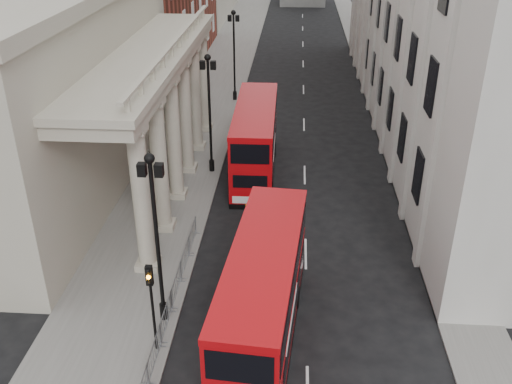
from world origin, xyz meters
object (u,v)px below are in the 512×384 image
at_px(bus_near, 263,295).
at_px(pedestrian_b, 153,153).
at_px(lamp_post_north, 234,49).
at_px(lamp_post_south, 156,229).
at_px(lamp_post_mid, 209,106).
at_px(pedestrian_c, 177,147).
at_px(bus_far, 255,139).
at_px(traffic_light, 151,293).
at_px(pedestrian_a, 147,207).

distance_m(bus_near, pedestrian_b, 20.29).
bearing_deg(bus_near, lamp_post_north, 102.89).
xyz_separation_m(lamp_post_south, lamp_post_north, (0.00, 32.00, 0.00)).
bearing_deg(lamp_post_mid, bus_near, -74.78).
xyz_separation_m(lamp_post_south, pedestrian_c, (-2.89, 18.06, -3.91)).
relative_size(lamp_post_north, bus_far, 0.74).
bearing_deg(traffic_light, pedestrian_a, 105.45).
xyz_separation_m(lamp_post_mid, pedestrian_a, (-2.94, -7.03, -3.97)).
relative_size(bus_near, pedestrian_b, 6.93).
height_order(lamp_post_north, traffic_light, lamp_post_north).
relative_size(lamp_post_mid, pedestrian_a, 5.09).
bearing_deg(bus_near, pedestrian_c, 116.39).
distance_m(lamp_post_south, pedestrian_c, 18.70).
distance_m(lamp_post_north, pedestrian_c, 14.76).
bearing_deg(pedestrian_c, lamp_post_south, -94.12).
xyz_separation_m(lamp_post_mid, lamp_post_north, (0.00, 16.00, 0.00)).
relative_size(bus_far, pedestrian_b, 6.91).
bearing_deg(lamp_post_north, traffic_light, -89.83).
height_order(lamp_post_mid, pedestrian_c, lamp_post_mid).
height_order(lamp_post_south, pedestrian_c, lamp_post_south).
relative_size(lamp_post_mid, pedestrian_c, 4.70).
bearing_deg(bus_far, lamp_post_mid, -175.55).
distance_m(pedestrian_b, pedestrian_c, 1.86).
distance_m(lamp_post_mid, lamp_post_north, 16.00).
xyz_separation_m(lamp_post_north, traffic_light, (0.10, -34.02, -1.80)).
xyz_separation_m(lamp_post_north, bus_near, (4.65, -33.09, -2.40)).
bearing_deg(traffic_light, lamp_post_mid, 90.32).
bearing_deg(lamp_post_south, bus_near, -13.16).
bearing_deg(pedestrian_c, lamp_post_north, 65.07).
relative_size(lamp_post_south, lamp_post_mid, 1.00).
relative_size(lamp_post_south, pedestrian_b, 5.10).
bearing_deg(pedestrian_c, bus_near, -81.72).
xyz_separation_m(lamp_post_mid, traffic_light, (0.10, -18.02, -1.80)).
xyz_separation_m(bus_near, bus_far, (-1.57, 17.37, 0.03)).
relative_size(traffic_light, pedestrian_b, 2.64).
xyz_separation_m(traffic_light, bus_near, (4.55, 0.93, -0.60)).
distance_m(pedestrian_a, pedestrian_c, 9.09).
height_order(bus_far, pedestrian_a, bus_far).
bearing_deg(bus_far, traffic_light, -100.00).
bearing_deg(bus_far, bus_near, -85.59).
height_order(traffic_light, pedestrian_c, traffic_light).
bearing_deg(traffic_light, pedestrian_b, 103.36).
xyz_separation_m(lamp_post_south, pedestrian_b, (-4.42, 16.99, -3.98)).
xyz_separation_m(bus_near, pedestrian_a, (-7.59, 10.05, -1.57)).
xyz_separation_m(lamp_post_north, pedestrian_a, (-2.94, -23.03, -3.97)).
xyz_separation_m(lamp_post_north, pedestrian_c, (-2.89, -13.94, -3.91)).
bearing_deg(pedestrian_a, bus_near, -69.32).
relative_size(lamp_post_north, pedestrian_c, 4.70).
relative_size(lamp_post_south, lamp_post_north, 1.00).
bearing_deg(traffic_light, pedestrian_c, 98.47).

